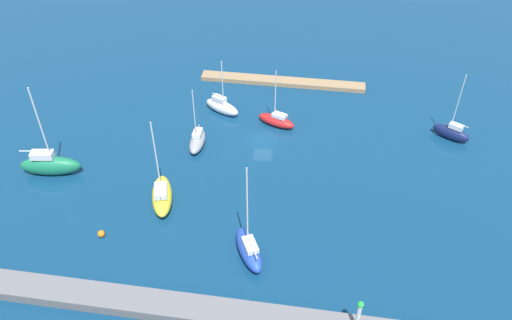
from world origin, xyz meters
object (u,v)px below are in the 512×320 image
at_px(sailboat_green_off_beacon, 50,165).
at_px(sailboat_red_west_end, 277,120).
at_px(sailboat_gray_lone_north, 197,141).
at_px(mooring_buoy_orange, 101,234).
at_px(sailboat_white_far_south, 222,106).
at_px(sailboat_blue_center_basin, 249,249).
at_px(pier_dock, 282,82).
at_px(harbor_beacon, 359,314).
at_px(sailboat_yellow_by_breakwater, 162,195).
at_px(sailboat_navy_east_end, 451,132).

relative_size(sailboat_green_off_beacon, sailboat_red_west_end, 1.44).
xyz_separation_m(sailboat_gray_lone_north, mooring_buoy_orange, (6.42, 16.84, -0.49)).
height_order(sailboat_green_off_beacon, sailboat_white_far_south, sailboat_green_off_beacon).
bearing_deg(sailboat_blue_center_basin, sailboat_red_west_end, -27.41).
distance_m(pier_dock, harbor_beacon, 43.40).
bearing_deg(sailboat_yellow_by_breakwater, pier_dock, -37.61).
distance_m(harbor_beacon, sailboat_gray_lone_north, 31.97).
xyz_separation_m(harbor_beacon, sailboat_green_off_beacon, (36.49, -16.60, -1.85)).
xyz_separation_m(pier_dock, sailboat_blue_center_basin, (-0.36, 34.39, 0.74)).
bearing_deg(sailboat_navy_east_end, sailboat_yellow_by_breakwater, 56.79).
relative_size(sailboat_blue_center_basin, sailboat_red_west_end, 1.38).
relative_size(pier_dock, sailboat_blue_center_basin, 2.17).
xyz_separation_m(sailboat_white_far_south, sailboat_navy_east_end, (-31.17, 1.48, -0.01)).
xyz_separation_m(sailboat_red_west_end, mooring_buoy_orange, (16.03, 22.93, -0.47)).
bearing_deg(sailboat_red_west_end, sailboat_green_off_beacon, 50.04).
bearing_deg(sailboat_navy_east_end, mooring_buoy_orange, 60.68).
bearing_deg(pier_dock, sailboat_white_far_south, 50.47).
bearing_deg(pier_dock, sailboat_red_west_end, 92.17).
xyz_separation_m(sailboat_green_off_beacon, sailboat_blue_center_basin, (-25.78, 9.12, -0.34)).
bearing_deg(sailboat_red_west_end, sailboat_navy_east_end, -157.38).
height_order(pier_dock, harbor_beacon, harbor_beacon).
xyz_separation_m(harbor_beacon, sailboat_gray_lone_north, (20.25, -24.61, -2.40)).
bearing_deg(sailboat_yellow_by_breakwater, sailboat_green_off_beacon, 62.32).
relative_size(sailboat_yellow_by_breakwater, mooring_buoy_orange, 14.28).
xyz_separation_m(sailboat_blue_center_basin, mooring_buoy_orange, (15.97, -0.30, -0.69)).
bearing_deg(sailboat_white_far_south, sailboat_navy_east_end, 23.83).
xyz_separation_m(pier_dock, sailboat_navy_east_end, (-23.58, 10.67, 0.69)).
bearing_deg(sailboat_green_off_beacon, sailboat_blue_center_basin, -27.86).
xyz_separation_m(sailboat_green_off_beacon, sailboat_red_west_end, (-25.84, -14.11, -0.56)).
distance_m(sailboat_gray_lone_north, sailboat_red_west_end, 11.38).
relative_size(sailboat_white_far_south, sailboat_navy_east_end, 0.86).
height_order(harbor_beacon, sailboat_blue_center_basin, sailboat_blue_center_basin).
bearing_deg(sailboat_red_west_end, sailboat_white_far_south, 7.67).
xyz_separation_m(sailboat_blue_center_basin, sailboat_white_far_south, (7.95, -25.19, -0.04)).
xyz_separation_m(sailboat_green_off_beacon, sailboat_yellow_by_breakwater, (-14.77, 2.83, -0.32)).
relative_size(sailboat_blue_center_basin, sailboat_gray_lone_north, 1.34).
relative_size(pier_dock, harbor_beacon, 6.75).
relative_size(sailboat_gray_lone_north, sailboat_yellow_by_breakwater, 0.79).
bearing_deg(sailboat_white_far_south, sailboat_green_off_beacon, -111.44).
distance_m(sailboat_gray_lone_north, mooring_buoy_orange, 18.03).
relative_size(pier_dock, mooring_buoy_orange, 32.93).
bearing_deg(sailboat_green_off_beacon, pier_dock, 36.45).
distance_m(pier_dock, sailboat_blue_center_basin, 34.40).
bearing_deg(sailboat_red_west_end, harbor_beacon, 130.54).
distance_m(sailboat_red_west_end, mooring_buoy_orange, 27.98).
bearing_deg(sailboat_gray_lone_north, sailboat_navy_east_end, 99.77).
xyz_separation_m(pier_dock, sailboat_green_off_beacon, (25.42, 25.26, 1.08)).
relative_size(sailboat_green_off_beacon, sailboat_blue_center_basin, 1.05).
bearing_deg(sailboat_red_west_end, pier_dock, -66.42).
distance_m(pier_dock, mooring_buoy_orange, 37.49).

